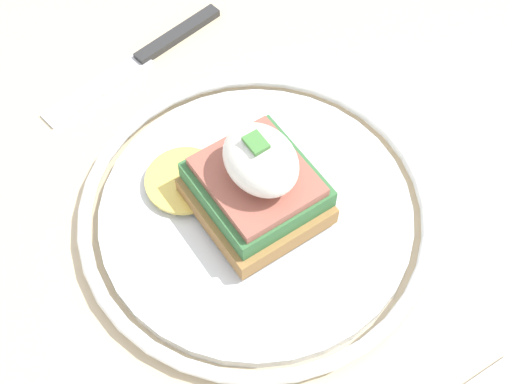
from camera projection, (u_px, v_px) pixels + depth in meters
The scene contains 4 objects.
dining_table at pixel (296, 309), 0.62m from camera, with size 1.01×0.88×0.78m.
plate at pixel (256, 212), 0.53m from camera, with size 0.26×0.26×0.02m.
sandwich at pixel (255, 182), 0.50m from camera, with size 0.12×0.10×0.08m.
knife at pixel (149, 54), 0.62m from camera, with size 0.04×0.18×0.01m.
Camera 1 is at (-0.18, 0.17, 1.24)m, focal length 50.00 mm.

